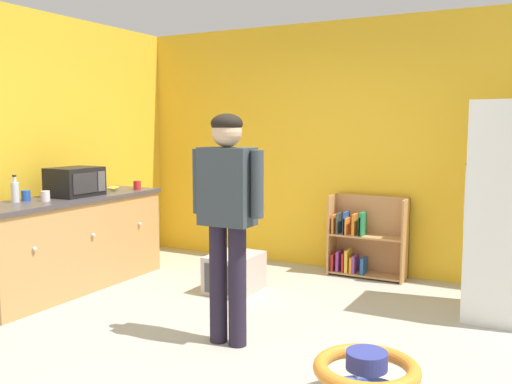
{
  "coord_description": "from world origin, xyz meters",
  "views": [
    {
      "loc": [
        1.89,
        -3.49,
        1.58
      ],
      "look_at": [
        -0.19,
        0.43,
        1.05
      ],
      "focal_mm": 39.18,
      "sensor_mm": 36.0,
      "label": 1
    }
  ],
  "objects_px": {
    "banana_bunch": "(114,188)",
    "baby_walker": "(366,379)",
    "pet_carrier": "(234,273)",
    "microwave": "(75,182)",
    "bookshelf": "(363,242)",
    "white_cup": "(45,196)",
    "blue_cup": "(26,196)",
    "standing_person": "(227,206)",
    "red_cup": "(137,185)",
    "clear_bottle": "(15,191)",
    "kitchen_counter": "(69,243)"
  },
  "relations": [
    {
      "from": "pet_carrier",
      "to": "white_cup",
      "type": "xyz_separation_m",
      "value": [
        -1.4,
        -0.99,
        0.77
      ]
    },
    {
      "from": "bookshelf",
      "to": "white_cup",
      "type": "distance_m",
      "value": 3.19
    },
    {
      "from": "standing_person",
      "to": "white_cup",
      "type": "bearing_deg",
      "value": 175.44
    },
    {
      "from": "pet_carrier",
      "to": "clear_bottle",
      "type": "xyz_separation_m",
      "value": [
        -1.58,
        -1.16,
        0.82
      ]
    },
    {
      "from": "microwave",
      "to": "clear_bottle",
      "type": "height_order",
      "value": "microwave"
    },
    {
      "from": "bookshelf",
      "to": "banana_bunch",
      "type": "height_order",
      "value": "banana_bunch"
    },
    {
      "from": "bookshelf",
      "to": "baby_walker",
      "type": "xyz_separation_m",
      "value": [
        0.86,
        -2.69,
        -0.21
      ]
    },
    {
      "from": "clear_bottle",
      "to": "kitchen_counter",
      "type": "bearing_deg",
      "value": 76.0
    },
    {
      "from": "baby_walker",
      "to": "white_cup",
      "type": "height_order",
      "value": "white_cup"
    },
    {
      "from": "standing_person",
      "to": "banana_bunch",
      "type": "height_order",
      "value": "standing_person"
    },
    {
      "from": "standing_person",
      "to": "clear_bottle",
      "type": "bearing_deg",
      "value": -179.56
    },
    {
      "from": "baby_walker",
      "to": "bookshelf",
      "type": "bearing_deg",
      "value": 107.61
    },
    {
      "from": "standing_person",
      "to": "pet_carrier",
      "type": "relative_size",
      "value": 3.02
    },
    {
      "from": "standing_person",
      "to": "baby_walker",
      "type": "distance_m",
      "value": 1.5
    },
    {
      "from": "banana_bunch",
      "to": "blue_cup",
      "type": "height_order",
      "value": "blue_cup"
    },
    {
      "from": "microwave",
      "to": "standing_person",
      "type": "bearing_deg",
      "value": -15.42
    },
    {
      "from": "pet_carrier",
      "to": "banana_bunch",
      "type": "height_order",
      "value": "banana_bunch"
    },
    {
      "from": "bookshelf",
      "to": "standing_person",
      "type": "bearing_deg",
      "value": -97.71
    },
    {
      "from": "red_cup",
      "to": "bookshelf",
      "type": "bearing_deg",
      "value": 24.02
    },
    {
      "from": "banana_bunch",
      "to": "baby_walker",
      "type": "bearing_deg",
      "value": -25.41
    },
    {
      "from": "banana_bunch",
      "to": "red_cup",
      "type": "distance_m",
      "value": 0.24
    },
    {
      "from": "standing_person",
      "to": "baby_walker",
      "type": "relative_size",
      "value": 2.76
    },
    {
      "from": "kitchen_counter",
      "to": "blue_cup",
      "type": "distance_m",
      "value": 0.63
    },
    {
      "from": "kitchen_counter",
      "to": "blue_cup",
      "type": "bearing_deg",
      "value": -110.16
    },
    {
      "from": "kitchen_counter",
      "to": "baby_walker",
      "type": "relative_size",
      "value": 3.42
    },
    {
      "from": "blue_cup",
      "to": "white_cup",
      "type": "height_order",
      "value": "same"
    },
    {
      "from": "kitchen_counter",
      "to": "red_cup",
      "type": "relative_size",
      "value": 21.75
    },
    {
      "from": "microwave",
      "to": "banana_bunch",
      "type": "bearing_deg",
      "value": 89.4
    },
    {
      "from": "banana_bunch",
      "to": "pet_carrier",
      "type": "bearing_deg",
      "value": 1.78
    },
    {
      "from": "pet_carrier",
      "to": "microwave",
      "type": "distance_m",
      "value": 1.78
    },
    {
      "from": "bookshelf",
      "to": "clear_bottle",
      "type": "relative_size",
      "value": 3.46
    },
    {
      "from": "kitchen_counter",
      "to": "clear_bottle",
      "type": "bearing_deg",
      "value": -104.0
    },
    {
      "from": "white_cup",
      "to": "pet_carrier",
      "type": "bearing_deg",
      "value": 35.2
    },
    {
      "from": "kitchen_counter",
      "to": "pet_carrier",
      "type": "distance_m",
      "value": 1.63
    },
    {
      "from": "kitchen_counter",
      "to": "clear_bottle",
      "type": "xyz_separation_m",
      "value": [
        -0.12,
        -0.49,
        0.55
      ]
    },
    {
      "from": "microwave",
      "to": "red_cup",
      "type": "relative_size",
      "value": 5.05
    },
    {
      "from": "baby_walker",
      "to": "white_cup",
      "type": "bearing_deg",
      "value": 169.53
    },
    {
      "from": "kitchen_counter",
      "to": "banana_bunch",
      "type": "relative_size",
      "value": 13.25
    },
    {
      "from": "baby_walker",
      "to": "banana_bunch",
      "type": "distance_m",
      "value": 3.65
    },
    {
      "from": "bookshelf",
      "to": "pet_carrier",
      "type": "xyz_separation_m",
      "value": [
        -0.92,
        -1.12,
        -0.19
      ]
    },
    {
      "from": "baby_walker",
      "to": "pet_carrier",
      "type": "distance_m",
      "value": 2.37
    },
    {
      "from": "bookshelf",
      "to": "clear_bottle",
      "type": "xyz_separation_m",
      "value": [
        -2.5,
        -2.28,
        0.63
      ]
    },
    {
      "from": "microwave",
      "to": "pet_carrier",
      "type": "bearing_deg",
      "value": 21.8
    },
    {
      "from": "microwave",
      "to": "clear_bottle",
      "type": "distance_m",
      "value": 0.6
    },
    {
      "from": "bookshelf",
      "to": "banana_bunch",
      "type": "bearing_deg",
      "value": -153.8
    },
    {
      "from": "pet_carrier",
      "to": "banana_bunch",
      "type": "distance_m",
      "value": 1.63
    },
    {
      "from": "standing_person",
      "to": "kitchen_counter",
      "type": "bearing_deg",
      "value": 167.11
    },
    {
      "from": "bookshelf",
      "to": "baby_walker",
      "type": "height_order",
      "value": "bookshelf"
    },
    {
      "from": "microwave",
      "to": "blue_cup",
      "type": "relative_size",
      "value": 5.05
    },
    {
      "from": "white_cup",
      "to": "kitchen_counter",
      "type": "bearing_deg",
      "value": 100.27
    }
  ]
}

